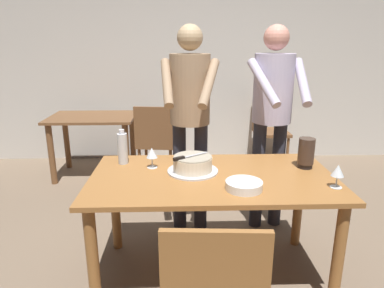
# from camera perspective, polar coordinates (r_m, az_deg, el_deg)

# --- Properties ---
(ground_plane) EXTENTS (14.00, 14.00, 0.00)m
(ground_plane) POSITION_cam_1_polar(r_m,az_deg,el_deg) (2.64, 3.11, -20.47)
(ground_plane) COLOR #7A6651
(back_wall) EXTENTS (10.00, 0.12, 2.70)m
(back_wall) POSITION_cam_1_polar(r_m,az_deg,el_deg) (4.78, 0.57, 13.65)
(back_wall) COLOR beige
(back_wall) RESTS_ON ground_plane
(main_dining_table) EXTENTS (1.59, 0.87, 0.75)m
(main_dining_table) POSITION_cam_1_polar(r_m,az_deg,el_deg) (2.32, 3.35, -7.72)
(main_dining_table) COLOR #9E6633
(main_dining_table) RESTS_ON ground_plane
(cake_on_platter) EXTENTS (0.34, 0.34, 0.11)m
(cake_on_platter) POSITION_cam_1_polar(r_m,az_deg,el_deg) (2.31, 0.12, -3.40)
(cake_on_platter) COLOR silver
(cake_on_platter) RESTS_ON main_dining_table
(cake_knife) EXTENTS (0.24, 0.17, 0.02)m
(cake_knife) POSITION_cam_1_polar(r_m,az_deg,el_deg) (2.25, -1.35, -2.22)
(cake_knife) COLOR silver
(cake_knife) RESTS_ON cake_on_platter
(plate_stack) EXTENTS (0.22, 0.22, 0.05)m
(plate_stack) POSITION_cam_1_polar(r_m,az_deg,el_deg) (2.08, 8.55, -6.74)
(plate_stack) COLOR white
(plate_stack) RESTS_ON main_dining_table
(wine_glass_near) EXTENTS (0.08, 0.08, 0.14)m
(wine_glass_near) POSITION_cam_1_polar(r_m,az_deg,el_deg) (2.39, -6.63, -1.57)
(wine_glass_near) COLOR silver
(wine_glass_near) RESTS_ON main_dining_table
(wine_glass_far) EXTENTS (0.08, 0.08, 0.14)m
(wine_glass_far) POSITION_cam_1_polar(r_m,az_deg,el_deg) (2.23, 22.88, -4.17)
(wine_glass_far) COLOR silver
(wine_glass_far) RESTS_ON main_dining_table
(water_bottle) EXTENTS (0.07, 0.07, 0.25)m
(water_bottle) POSITION_cam_1_polar(r_m,az_deg,el_deg) (2.50, -11.36, -0.65)
(water_bottle) COLOR silver
(water_bottle) RESTS_ON main_dining_table
(hurricane_lamp) EXTENTS (0.11, 0.11, 0.21)m
(hurricane_lamp) POSITION_cam_1_polar(r_m,az_deg,el_deg) (2.50, 18.28, -1.39)
(hurricane_lamp) COLOR black
(hurricane_lamp) RESTS_ON main_dining_table
(person_cutting_cake) EXTENTS (0.46, 0.57, 1.72)m
(person_cutting_cake) POSITION_cam_1_polar(r_m,az_deg,el_deg) (2.80, -0.34, 5.92)
(person_cutting_cake) COLOR #2D2D38
(person_cutting_cake) RESTS_ON ground_plane
(person_standing_beside) EXTENTS (0.46, 0.57, 1.72)m
(person_standing_beside) POSITION_cam_1_polar(r_m,az_deg,el_deg) (2.92, 13.09, 5.96)
(person_standing_beside) COLOR #2D2D38
(person_standing_beside) RESTS_ON ground_plane
(background_table) EXTENTS (1.00, 0.70, 0.74)m
(background_table) POSITION_cam_1_polar(r_m,az_deg,el_deg) (4.32, -15.95, 2.34)
(background_table) COLOR brown
(background_table) RESTS_ON ground_plane
(background_chair_0) EXTENTS (0.49, 0.49, 0.90)m
(background_chair_0) POSITION_cam_1_polar(r_m,az_deg,el_deg) (4.06, -5.92, 0.75)
(background_chair_0) COLOR brown
(background_chair_0) RESTS_ON ground_plane
(background_chair_1) EXTENTS (0.44, 0.44, 0.90)m
(background_chair_1) POSITION_cam_1_polar(r_m,az_deg,el_deg) (4.69, 12.03, 2.61)
(background_chair_1) COLOR brown
(background_chair_1) RESTS_ON ground_plane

